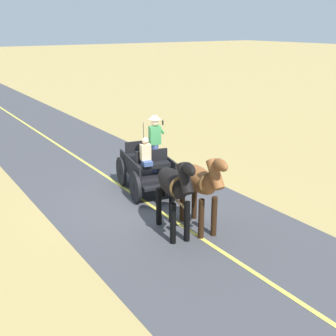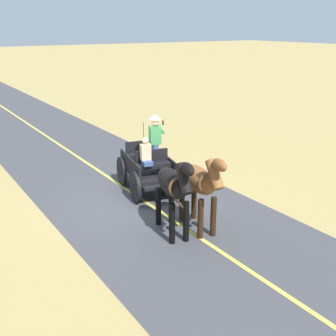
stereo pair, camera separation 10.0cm
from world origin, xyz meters
TOP-DOWN VIEW (x-y plane):
  - ground_plane at (0.00, 0.00)m, footprint 200.00×200.00m
  - road_surface at (0.00, 0.00)m, footprint 5.70×160.00m
  - road_centre_stripe at (0.00, 0.00)m, footprint 0.12×160.00m
  - horse_drawn_carriage at (-0.54, -0.44)m, footprint 1.89×4.51m
  - horse_near_side at (-0.26, 2.60)m, footprint 0.82×2.15m
  - horse_off_side at (0.44, 2.45)m, footprint 0.92×2.14m

SIDE VIEW (x-z plane):
  - ground_plane at x=0.00m, z-range 0.00..0.00m
  - road_surface at x=0.00m, z-range 0.00..0.01m
  - road_centre_stripe at x=0.00m, z-range 0.01..0.01m
  - horse_drawn_carriage at x=-0.54m, z-range -0.43..2.07m
  - horse_near_side at x=-0.26m, z-range 0.22..2.43m
  - horse_off_side at x=0.44m, z-range 0.22..2.43m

